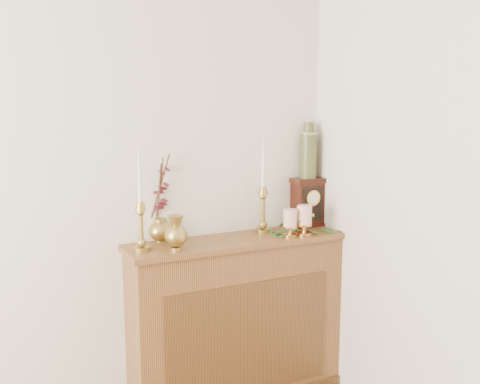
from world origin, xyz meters
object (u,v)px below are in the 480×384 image
candlestick_left (141,218)px  mantel_clock (307,202)px  ginger_jar (161,201)px  bud_vase (176,233)px  ceramic_vase (308,153)px  candlestick_center (263,202)px

candlestick_left → mantel_clock: candlestick_left is taller
ginger_jar → bud_vase: bearing=-90.4°
bud_vase → ginger_jar: (0.00, 0.24, 0.12)m
mantel_clock → ceramic_vase: size_ratio=0.88×
ceramic_vase → candlestick_center: bearing=-173.1°
ceramic_vase → candlestick_left: bearing=-173.6°
ginger_jar → candlestick_center: bearing=-8.2°
candlestick_left → mantel_clock: bearing=6.2°
mantel_clock → ceramic_vase: 0.29m
mantel_clock → ceramic_vase: bearing=90.0°
ginger_jar → mantel_clock: ginger_jar is taller
candlestick_left → ceramic_vase: bearing=6.4°
ginger_jar → ceramic_vase: ceramic_vase is taller
mantel_clock → ceramic_vase: (-0.00, 0.00, 0.29)m
bud_vase → ginger_jar: size_ratio=0.39×
candlestick_center → ceramic_vase: 0.41m
bud_vase → mantel_clock: bearing=12.2°
bud_vase → candlestick_left: bearing=153.1°
bud_vase → ceramic_vase: bearing=12.3°
candlestick_center → bud_vase: bearing=-164.7°
candlestick_left → bud_vase: (0.15, -0.08, -0.08)m
bud_vase → ceramic_vase: 0.98m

